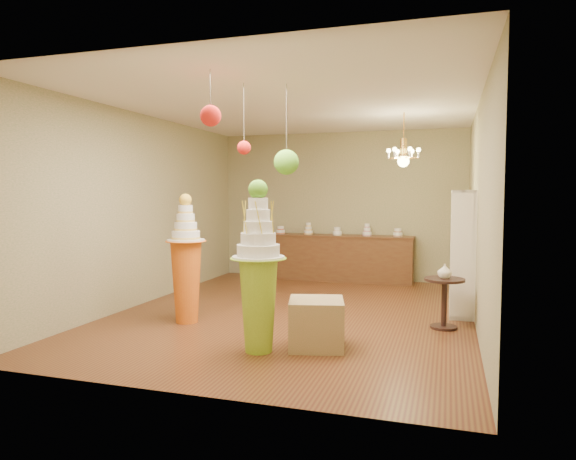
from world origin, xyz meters
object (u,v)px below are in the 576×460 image
(sideboard, at_px, (337,257))
(round_table, at_px, (444,296))
(pedestal_orange, at_px, (186,271))
(pedestal_green, at_px, (258,282))

(sideboard, bearing_deg, round_table, -57.07)
(round_table, bearing_deg, pedestal_orange, -168.10)
(pedestal_green, height_order, sideboard, pedestal_green)
(pedestal_orange, distance_m, sideboard, 4.15)
(round_table, bearing_deg, pedestal_green, -139.92)
(pedestal_green, relative_size, pedestal_orange, 1.09)
(sideboard, height_order, round_table, sideboard)
(round_table, bearing_deg, sideboard, 122.93)
(pedestal_orange, relative_size, sideboard, 0.58)
(pedestal_green, bearing_deg, pedestal_orange, 146.20)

